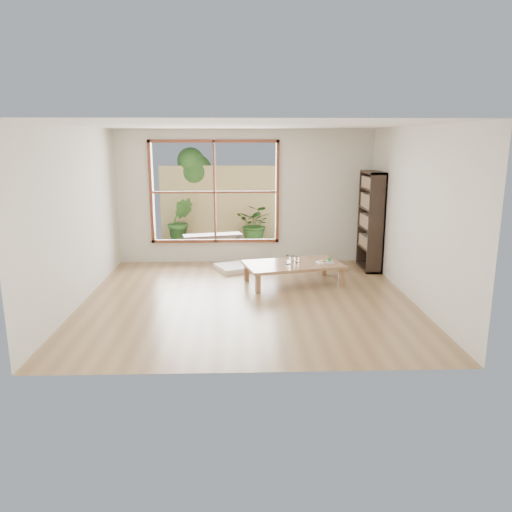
{
  "coord_description": "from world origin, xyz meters",
  "views": [
    {
      "loc": [
        -0.12,
        -7.35,
        2.4
      ],
      "look_at": [
        0.15,
        0.55,
        0.55
      ],
      "focal_mm": 35.0,
      "sensor_mm": 36.0,
      "label": 1
    }
  ],
  "objects": [
    {
      "name": "bamboo_fence",
      "position": [
        -0.6,
        4.56,
        0.9
      ],
      "size": [
        2.8,
        0.06,
        1.8
      ],
      "primitive_type": "cube",
      "color": "tan",
      "rests_on": "ground"
    },
    {
      "name": "ground",
      "position": [
        0.0,
        0.0,
        0.0
      ],
      "size": [
        5.0,
        5.0,
        0.0
      ],
      "primitive_type": "plane",
      "color": "#9C794E",
      "rests_on": "ground"
    },
    {
      "name": "glass_short",
      "position": [
        0.8,
        0.94,
        0.4
      ],
      "size": [
        0.08,
        0.08,
        0.1
      ],
      "primitive_type": "cylinder",
      "color": "silver",
      "rests_on": "low_table"
    },
    {
      "name": "glass_mid",
      "position": [
        0.86,
        0.9,
        0.4
      ],
      "size": [
        0.07,
        0.07,
        0.1
      ],
      "primitive_type": "cylinder",
      "color": "silver",
      "rests_on": "low_table"
    },
    {
      "name": "deck",
      "position": [
        -0.6,
        3.56,
        0.0
      ],
      "size": [
        2.8,
        2.0,
        0.05
      ],
      "primitive_type": "cube",
      "color": "#3B342B",
      "rests_on": "ground"
    },
    {
      "name": "glass_tall",
      "position": [
        0.7,
        0.75,
        0.43
      ],
      "size": [
        0.09,
        0.09,
        0.16
      ],
      "primitive_type": "cylinder",
      "color": "silver",
      "rests_on": "low_table"
    },
    {
      "name": "shrub_left",
      "position": [
        -1.49,
        4.11,
        0.56
      ],
      "size": [
        0.65,
        0.55,
        1.07
      ],
      "primitive_type": "imported",
      "rotation": [
        0.0,
        0.0,
        0.14
      ],
      "color": "#315A21",
      "rests_on": "deck"
    },
    {
      "name": "shrub_right",
      "position": [
        0.26,
        4.15,
        0.48
      ],
      "size": [
        1.03,
        0.98,
        0.91
      ],
      "primitive_type": "imported",
      "rotation": [
        0.0,
        0.0,
        -0.4
      ],
      "color": "#315A21",
      "rests_on": "deck"
    },
    {
      "name": "bookshelf",
      "position": [
        2.33,
        1.78,
        0.92
      ],
      "size": [
        0.29,
        0.83,
        1.84
      ],
      "primitive_type": "cube",
      "color": "black",
      "rests_on": "ground"
    },
    {
      "name": "low_table",
      "position": [
        0.79,
        0.84,
        0.31
      ],
      "size": [
        1.78,
        1.25,
        0.35
      ],
      "rotation": [
        0.0,
        0.0,
        0.23
      ],
      "color": "#9D6B4C",
      "rests_on": "ground"
    },
    {
      "name": "glass_small",
      "position": [
        0.69,
        0.84,
        0.39
      ],
      "size": [
        0.06,
        0.06,
        0.07
      ],
      "primitive_type": "cylinder",
      "color": "silver",
      "rests_on": "low_table"
    },
    {
      "name": "floor_cushion",
      "position": [
        -0.21,
        1.76,
        0.05
      ],
      "size": [
        0.84,
        0.84,
        0.09
      ],
      "primitive_type": "cube",
      "rotation": [
        0.0,
        0.0,
        0.43
      ],
      "color": "white",
      "rests_on": "ground"
    },
    {
      "name": "garden_tree",
      "position": [
        -1.28,
        4.86,
        1.63
      ],
      "size": [
        1.04,
        0.85,
        2.22
      ],
      "color": "#4C3D2D",
      "rests_on": "ground"
    },
    {
      "name": "food_tray",
      "position": [
        1.36,
        0.86,
        0.37
      ],
      "size": [
        0.3,
        0.23,
        0.08
      ],
      "rotation": [
        0.0,
        0.0,
        0.16
      ],
      "color": "white",
      "rests_on": "low_table"
    },
    {
      "name": "garden_bench",
      "position": [
        -0.7,
        3.17,
        0.36
      ],
      "size": [
        1.29,
        0.64,
        0.39
      ],
      "rotation": [
        0.0,
        0.0,
        0.23
      ],
      "color": "black",
      "rests_on": "deck"
    }
  ]
}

